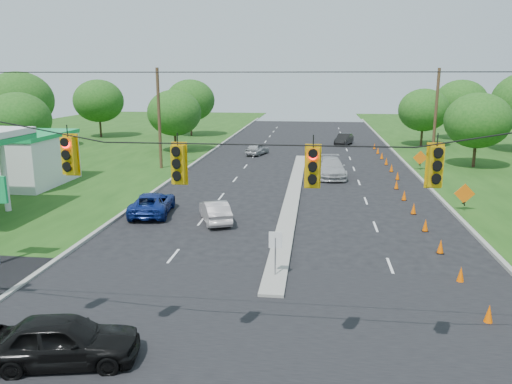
# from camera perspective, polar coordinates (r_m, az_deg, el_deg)

# --- Properties ---
(ground) EXTENTS (160.00, 160.00, 0.00)m
(ground) POSITION_cam_1_polar(r_m,az_deg,el_deg) (15.96, 0.27, -18.24)
(ground) COLOR black
(ground) RESTS_ON ground
(cross_street) EXTENTS (160.00, 14.00, 0.02)m
(cross_street) POSITION_cam_1_polar(r_m,az_deg,el_deg) (15.96, 0.27, -18.24)
(cross_street) COLOR black
(cross_street) RESTS_ON ground
(curb_left) EXTENTS (0.25, 110.00, 0.16)m
(curb_left) POSITION_cam_1_polar(r_m,az_deg,el_deg) (45.83, -7.90, 2.59)
(curb_left) COLOR gray
(curb_left) RESTS_ON ground
(curb_right) EXTENTS (0.25, 110.00, 0.16)m
(curb_right) POSITION_cam_1_polar(r_m,az_deg,el_deg) (45.12, 17.76, 1.92)
(curb_right) COLOR gray
(curb_right) RESTS_ON ground
(median) EXTENTS (1.00, 34.00, 0.18)m
(median) POSITION_cam_1_polar(r_m,az_deg,el_deg) (35.55, 4.25, -0.39)
(median) COLOR gray
(median) RESTS_ON ground
(median_sign) EXTENTS (0.55, 0.06, 2.05)m
(median_sign) POSITION_cam_1_polar(r_m,az_deg,el_deg) (20.75, 2.23, -6.12)
(median_sign) COLOR gray
(median_sign) RESTS_ON ground
(signal_span) EXTENTS (25.60, 0.32, 9.00)m
(signal_span) POSITION_cam_1_polar(r_m,az_deg,el_deg) (13.07, -0.44, -1.66)
(signal_span) COLOR #422D1C
(signal_span) RESTS_ON ground
(utility_pole_far_left) EXTENTS (0.28, 0.28, 9.00)m
(utility_pole_far_left) POSITION_cam_1_polar(r_m,az_deg,el_deg) (45.91, -11.00, 8.17)
(utility_pole_far_left) COLOR #422D1C
(utility_pole_far_left) RESTS_ON ground
(utility_pole_far_right) EXTENTS (0.28, 0.28, 9.00)m
(utility_pole_far_right) POSITION_cam_1_polar(r_m,az_deg,el_deg) (49.88, 19.82, 8.02)
(utility_pole_far_right) COLOR #422D1C
(utility_pole_far_right) RESTS_ON ground
(cone_0) EXTENTS (0.32, 0.32, 0.70)m
(cone_0) POSITION_cam_1_polar(r_m,az_deg,el_deg) (19.30, 25.06, -12.53)
(cone_0) COLOR #FF5D00
(cone_0) RESTS_ON ground
(cone_1) EXTENTS (0.32, 0.32, 0.70)m
(cone_1) POSITION_cam_1_polar(r_m,az_deg,el_deg) (22.37, 22.35, -8.73)
(cone_1) COLOR #FF5D00
(cone_1) RESTS_ON ground
(cone_2) EXTENTS (0.32, 0.32, 0.70)m
(cone_2) POSITION_cam_1_polar(r_m,az_deg,el_deg) (25.55, 20.34, -5.85)
(cone_2) COLOR #FF5D00
(cone_2) RESTS_ON ground
(cone_3) EXTENTS (0.32, 0.32, 0.70)m
(cone_3) POSITION_cam_1_polar(r_m,az_deg,el_deg) (28.81, 18.80, -3.61)
(cone_3) COLOR #FF5D00
(cone_3) RESTS_ON ground
(cone_4) EXTENTS (0.32, 0.32, 0.70)m
(cone_4) POSITION_cam_1_polar(r_m,az_deg,el_deg) (32.11, 17.57, -1.82)
(cone_4) COLOR #FF5D00
(cone_4) RESTS_ON ground
(cone_5) EXTENTS (0.32, 0.32, 0.70)m
(cone_5) POSITION_cam_1_polar(r_m,az_deg,el_deg) (35.46, 16.58, -0.37)
(cone_5) COLOR #FF5D00
(cone_5) RESTS_ON ground
(cone_6) EXTENTS (0.32, 0.32, 0.70)m
(cone_6) POSITION_cam_1_polar(r_m,az_deg,el_deg) (38.83, 15.76, 0.83)
(cone_6) COLOR #FF5D00
(cone_6) RESTS_ON ground
(cone_7) EXTENTS (0.32, 0.32, 0.70)m
(cone_7) POSITION_cam_1_polar(r_m,az_deg,el_deg) (42.31, 15.88, 1.81)
(cone_7) COLOR #FF5D00
(cone_7) RESTS_ON ground
(cone_8) EXTENTS (0.32, 0.32, 0.70)m
(cone_8) POSITION_cam_1_polar(r_m,az_deg,el_deg) (45.71, 15.23, 2.67)
(cone_8) COLOR #FF5D00
(cone_8) RESTS_ON ground
(cone_9) EXTENTS (0.32, 0.32, 0.70)m
(cone_9) POSITION_cam_1_polar(r_m,az_deg,el_deg) (49.13, 14.67, 3.41)
(cone_9) COLOR #FF5D00
(cone_9) RESTS_ON ground
(cone_10) EXTENTS (0.32, 0.32, 0.70)m
(cone_10) POSITION_cam_1_polar(r_m,az_deg,el_deg) (52.55, 14.19, 4.05)
(cone_10) COLOR #FF5D00
(cone_10) RESTS_ON ground
(cone_11) EXTENTS (0.32, 0.32, 0.70)m
(cone_11) POSITION_cam_1_polar(r_m,az_deg,el_deg) (55.99, 13.76, 4.62)
(cone_11) COLOR #FF5D00
(cone_11) RESTS_ON ground
(cone_12) EXTENTS (0.32, 0.32, 0.70)m
(cone_12) POSITION_cam_1_polar(r_m,az_deg,el_deg) (59.43, 13.39, 5.11)
(cone_12) COLOR #FF5D00
(cone_12) RESTS_ON ground
(work_sign_1) EXTENTS (1.27, 0.58, 1.37)m
(work_sign_1) POSITION_cam_1_polar(r_m,az_deg,el_deg) (33.63, 22.72, -0.27)
(work_sign_1) COLOR black
(work_sign_1) RESTS_ON ground
(work_sign_2) EXTENTS (1.27, 0.58, 1.37)m
(work_sign_2) POSITION_cam_1_polar(r_m,az_deg,el_deg) (47.00, 18.26, 3.67)
(work_sign_2) COLOR black
(work_sign_2) RESTS_ON ground
(tree_2) EXTENTS (5.88, 5.88, 6.86)m
(tree_2) POSITION_cam_1_polar(r_m,az_deg,el_deg) (51.69, -25.51, 7.49)
(tree_2) COLOR black
(tree_2) RESTS_ON ground
(tree_3) EXTENTS (7.56, 7.56, 8.82)m
(tree_3) POSITION_cam_1_polar(r_m,az_deg,el_deg) (63.25, -25.45, 9.44)
(tree_3) COLOR black
(tree_3) RESTS_ON ground
(tree_4) EXTENTS (6.72, 6.72, 7.84)m
(tree_4) POSITION_cam_1_polar(r_m,az_deg,el_deg) (71.97, -17.54, 9.90)
(tree_4) COLOR black
(tree_4) RESTS_ON ground
(tree_5) EXTENTS (5.88, 5.88, 6.86)m
(tree_5) POSITION_cam_1_polar(r_m,az_deg,el_deg) (55.89, -9.32, 8.92)
(tree_5) COLOR black
(tree_5) RESTS_ON ground
(tree_6) EXTENTS (6.72, 6.72, 7.84)m
(tree_6) POSITION_cam_1_polar(r_m,az_deg,el_deg) (70.83, -7.50, 10.34)
(tree_6) COLOR black
(tree_6) RESTS_ON ground
(tree_9) EXTENTS (5.88, 5.88, 6.86)m
(tree_9) POSITION_cam_1_polar(r_m,az_deg,el_deg) (49.82, 24.01, 7.47)
(tree_9) COLOR black
(tree_9) RESTS_ON ground
(tree_11) EXTENTS (6.72, 6.72, 7.84)m
(tree_11) POSITION_cam_1_polar(r_m,az_deg,el_deg) (71.03, 22.34, 9.49)
(tree_11) COLOR black
(tree_11) RESTS_ON ground
(tree_12) EXTENTS (5.88, 5.88, 6.86)m
(tree_12) POSITION_cam_1_polar(r_m,az_deg,el_deg) (62.89, 18.61, 8.87)
(tree_12) COLOR black
(tree_12) RESTS_ON ground
(black_sedan) EXTENTS (4.68, 2.62, 1.50)m
(black_sedan) POSITION_cam_1_polar(r_m,az_deg,el_deg) (16.26, -21.20, -15.53)
(black_sedan) COLOR black
(black_sedan) RESTS_ON ground
(white_sedan) EXTENTS (2.68, 4.07, 1.27)m
(white_sedan) POSITION_cam_1_polar(r_m,az_deg,el_deg) (29.06, -4.71, -2.20)
(white_sedan) COLOR #B7ACAB
(white_sedan) RESTS_ON ground
(blue_pickup) EXTENTS (2.81, 5.08, 1.35)m
(blue_pickup) POSITION_cam_1_polar(r_m,az_deg,el_deg) (31.26, -11.75, -1.26)
(blue_pickup) COLOR navy
(blue_pickup) RESTS_ON ground
(silver_car_far) EXTENTS (2.66, 5.67, 1.60)m
(silver_car_far) POSITION_cam_1_polar(r_m,az_deg,el_deg) (42.24, 8.55, 2.78)
(silver_car_far) COLOR #AFAFB2
(silver_car_far) RESTS_ON ground
(silver_car_oncoming) EXTENTS (2.52, 4.01, 1.27)m
(silver_car_oncoming) POSITION_cam_1_polar(r_m,az_deg,el_deg) (53.74, 0.14, 4.96)
(silver_car_oncoming) COLOR #A1A2A5
(silver_car_oncoming) RESTS_ON ground
(dark_car_receding) EXTENTS (2.59, 4.39, 1.37)m
(dark_car_receding) POSITION_cam_1_polar(r_m,az_deg,el_deg) (62.47, 10.02, 5.96)
(dark_car_receding) COLOR black
(dark_car_receding) RESTS_ON ground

